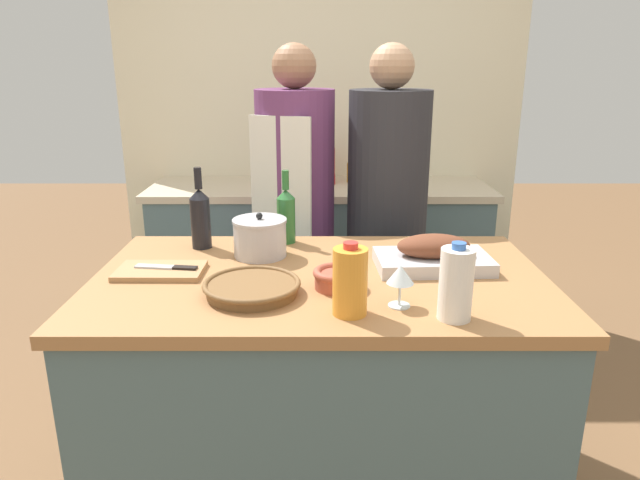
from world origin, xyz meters
name	(u,v)px	position (x,y,z in m)	size (l,w,h in m)	color
kitchen_island	(320,399)	(0.00, 0.00, 0.47)	(1.48, 0.88, 0.93)	#4C666B
back_counter	(320,258)	(0.00, 1.56, 0.45)	(2.00, 0.60, 0.90)	#4C666B
back_wall	(320,116)	(0.00, 1.91, 1.27)	(2.50, 0.10, 2.55)	beige
roasting_pan	(433,255)	(0.38, 0.07, 0.98)	(0.39, 0.24, 0.12)	#BCBCC1
wicker_basket	(252,287)	(-0.20, -0.16, 0.96)	(0.29, 0.29, 0.04)	brown
cutting_board	(160,271)	(-0.53, 0.02, 0.94)	(0.28, 0.17, 0.02)	#AD7F51
stock_pot	(260,237)	(-0.21, 0.20, 1.00)	(0.19, 0.19, 0.16)	#B7B7BC
mixing_bowl	(337,278)	(0.05, -0.11, 0.97)	(0.15, 0.15, 0.06)	#A84C38
juice_jug	(350,281)	(0.08, -0.30, 1.03)	(0.10, 0.10, 0.21)	orange
milk_jug	(456,284)	(0.36, -0.33, 1.03)	(0.09, 0.09, 0.22)	white
wine_bottle_green	(286,214)	(-0.13, 0.36, 1.04)	(0.07, 0.07, 0.28)	#28662D
wine_bottle_dark	(200,217)	(-0.44, 0.30, 1.05)	(0.07, 0.07, 0.30)	black
wine_glass_left	(400,276)	(0.23, -0.25, 1.02)	(0.08, 0.08, 0.12)	silver
knife_chef	(168,267)	(-0.50, 0.02, 0.95)	(0.21, 0.06, 0.01)	#B7B7BC
stand_mixer	(320,163)	(0.00, 1.66, 1.02)	(0.18, 0.14, 0.29)	#B22323
condiment_bottle_tall	(352,172)	(0.19, 1.66, 0.96)	(0.06, 0.06, 0.13)	#B28E2D
condiment_bottle_short	(371,174)	(0.30, 1.57, 0.97)	(0.06, 0.06, 0.15)	#332D28
person_cook_aproned	(296,212)	(-0.11, 0.84, 0.93)	(0.37, 0.39, 1.68)	beige
person_cook_guest	(387,214)	(0.31, 0.81, 0.93)	(0.37, 0.37, 1.68)	beige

